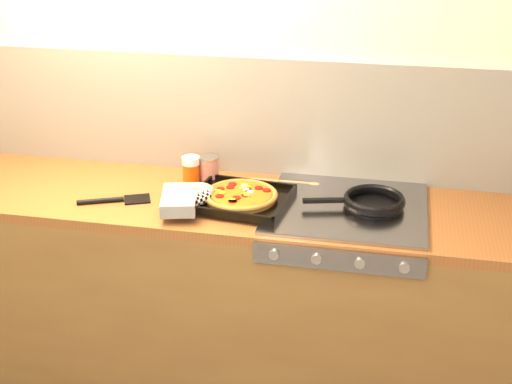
% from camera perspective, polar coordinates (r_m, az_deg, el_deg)
% --- Properties ---
extents(room_shell, '(3.20, 3.20, 3.20)m').
position_cam_1_polar(room_shell, '(2.97, -0.69, 6.07)').
color(room_shell, white).
rests_on(room_shell, ground).
extents(counter_run, '(3.20, 0.62, 0.90)m').
position_cam_1_polar(counter_run, '(3.02, -1.80, -8.38)').
color(counter_run, brown).
rests_on(counter_run, ground).
extents(stovetop, '(0.60, 0.56, 0.02)m').
position_cam_1_polar(stovetop, '(2.74, 7.28, -1.30)').
color(stovetop, gray).
rests_on(stovetop, counter_run).
extents(pizza_on_tray, '(0.50, 0.41, 0.06)m').
position_cam_1_polar(pizza_on_tray, '(2.73, -2.56, -0.38)').
color(pizza_on_tray, black).
rests_on(pizza_on_tray, stovetop).
extents(frying_pan, '(0.41, 0.28, 0.04)m').
position_cam_1_polar(frying_pan, '(2.73, 9.31, -0.77)').
color(frying_pan, black).
rests_on(frying_pan, stovetop).
extents(tomato_can, '(0.08, 0.08, 0.11)m').
position_cam_1_polar(tomato_can, '(2.94, -3.78, 1.79)').
color(tomato_can, maroon).
rests_on(tomato_can, counter_run).
extents(juice_glass, '(0.09, 0.09, 0.12)m').
position_cam_1_polar(juice_glass, '(2.92, -5.22, 1.72)').
color(juice_glass, '#DA4B0C').
rests_on(juice_glass, counter_run).
extents(wooden_spoon, '(0.30, 0.04, 0.02)m').
position_cam_1_polar(wooden_spoon, '(2.93, 2.89, 0.74)').
color(wooden_spoon, '#B0704A').
rests_on(wooden_spoon, counter_run).
extents(black_spatula, '(0.28, 0.16, 0.02)m').
position_cam_1_polar(black_spatula, '(2.83, -11.16, -0.63)').
color(black_spatula, black).
rests_on(black_spatula, counter_run).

